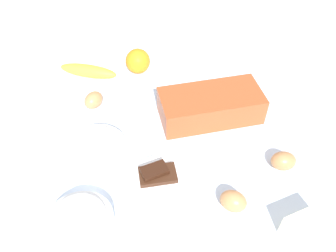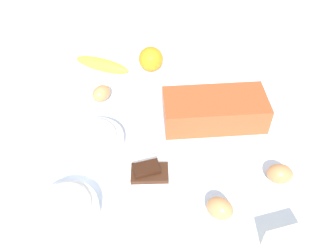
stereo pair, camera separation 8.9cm
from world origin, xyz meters
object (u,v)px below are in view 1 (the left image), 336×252
banana (88,71)px  egg_near_butter (94,100)px  loaf_pan (210,105)px  egg_loose (233,201)px  chocolate_plate (157,176)px  sugar_bowl (80,222)px  orange_fruit (138,61)px  egg_beside_bowl (283,161)px  flour_bowl (95,148)px  butter_block (307,230)px

banana → egg_near_butter: bearing=104.3°
loaf_pan → egg_loose: (-0.02, 0.30, -0.02)m
egg_near_butter → chocolate_plate: 0.32m
sugar_bowl → banana: (0.06, -0.54, -0.01)m
chocolate_plate → orange_fruit: bearing=-81.5°
orange_fruit → egg_beside_bowl: 0.55m
egg_near_butter → egg_beside_bowl: bearing=154.9°
egg_loose → chocolate_plate: (0.17, -0.08, -0.01)m
flour_bowl → banana: flour_bowl is taller
egg_loose → banana: bearing=-51.1°
egg_loose → egg_beside_bowl: bearing=-141.5°
egg_beside_bowl → banana: bearing=-35.2°
banana → chocolate_plate: bearing=118.8°
butter_block → egg_loose: size_ratio=1.47×
banana → chocolate_plate: (-0.22, 0.41, -0.01)m
flour_bowl → banana: (0.07, -0.33, -0.01)m
banana → egg_beside_bowl: (-0.53, 0.38, 0.00)m
loaf_pan → flour_bowl: bearing=13.6°
butter_block → loaf_pan: bearing=-66.2°
flour_bowl → butter_block: (-0.47, 0.23, -0.00)m
flour_bowl → egg_beside_bowl: 0.47m
butter_block → egg_near_butter: butter_block is taller
egg_near_butter → egg_loose: egg_loose is taller
egg_beside_bowl → chocolate_plate: 0.31m
butter_block → flour_bowl: bearing=-26.0°
banana → orange_fruit: (-0.16, -0.02, 0.02)m
egg_beside_bowl → egg_near_butter: bearing=-25.1°
loaf_pan → orange_fruit: same height
egg_near_butter → flour_bowl: bearing=99.2°
sugar_bowl → egg_beside_bowl: size_ratio=2.33×
egg_near_butter → egg_beside_bowl: (-0.50, 0.23, 0.00)m
flour_bowl → egg_near_butter: bearing=-80.8°
egg_near_butter → egg_loose: size_ratio=0.99×
loaf_pan → orange_fruit: size_ratio=3.79×
banana → chocolate_plate: size_ratio=1.46×
orange_fruit → sugar_bowl: bearing=80.0°
egg_near_butter → egg_beside_bowl: egg_beside_bowl is taller
loaf_pan → flour_bowl: loaf_pan is taller
loaf_pan → sugar_bowl: bearing=36.4°
banana → loaf_pan: bearing=152.7°
orange_fruit → egg_loose: 0.56m
loaf_pan → banana: size_ratio=1.58×
flour_bowl → orange_fruit: size_ratio=1.95×
sugar_bowl → loaf_pan: bearing=-131.8°
egg_beside_bowl → orange_fruit: bearing=-46.9°
egg_beside_bowl → egg_loose: 0.18m
banana → egg_near_butter: (-0.04, 0.14, 0.00)m
butter_block → egg_loose: 0.16m
sugar_bowl → butter_block: (-0.47, 0.03, -0.00)m
egg_loose → butter_block: bearing=152.0°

